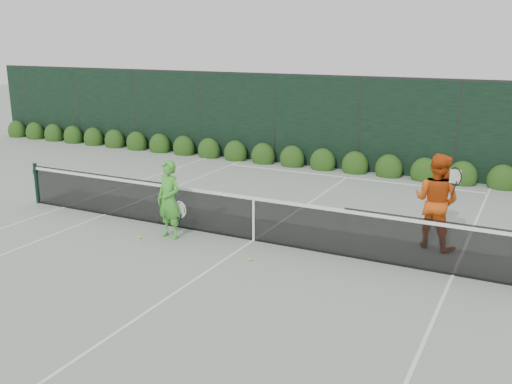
% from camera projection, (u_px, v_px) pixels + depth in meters
% --- Properties ---
extents(ground, '(80.00, 80.00, 0.00)m').
position_uv_depth(ground, '(254.00, 241.00, 12.26)').
color(ground, gray).
rests_on(ground, ground).
extents(tennis_net, '(12.90, 0.10, 1.07)m').
position_uv_depth(tennis_net, '(253.00, 217.00, 12.13)').
color(tennis_net, black).
rests_on(tennis_net, ground).
extents(player_woman, '(0.70, 0.52, 1.71)m').
position_uv_depth(player_woman, '(169.00, 200.00, 12.23)').
color(player_woman, green).
rests_on(player_woman, ground).
extents(player_man, '(1.14, 1.00, 1.98)m').
position_uv_depth(player_man, '(436.00, 201.00, 11.64)').
color(player_man, '#D75112').
rests_on(player_man, ground).
extents(court_lines, '(11.03, 23.83, 0.01)m').
position_uv_depth(court_lines, '(254.00, 240.00, 12.26)').
color(court_lines, white).
rests_on(court_lines, ground).
extents(windscreen_fence, '(32.00, 21.07, 3.06)m').
position_uv_depth(windscreen_fence, '(180.00, 205.00, 9.53)').
color(windscreen_fence, black).
rests_on(windscreen_fence, ground).
extents(hedge_row, '(31.66, 0.65, 0.94)m').
position_uv_depth(hedge_row, '(355.00, 166.00, 18.35)').
color(hedge_row, '#18360E').
rests_on(hedge_row, ground).
extents(tennis_balls, '(3.09, 1.22, 0.07)m').
position_uv_depth(tennis_balls, '(180.00, 238.00, 12.31)').
color(tennis_balls, '#BDDF31').
rests_on(tennis_balls, ground).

